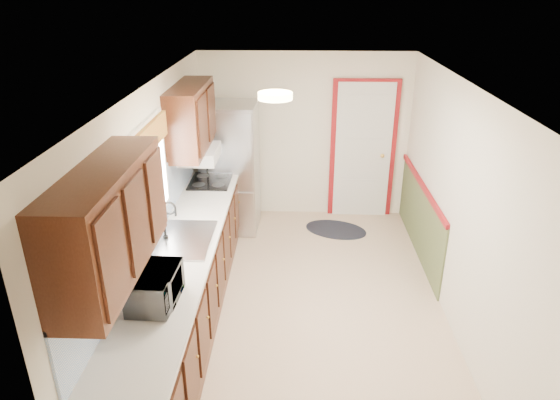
{
  "coord_description": "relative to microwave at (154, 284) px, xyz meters",
  "views": [
    {
      "loc": [
        -0.11,
        -4.48,
        3.27
      ],
      "look_at": [
        -0.28,
        0.32,
        1.15
      ],
      "focal_mm": 32.0,
      "sensor_mm": 36.0,
      "label": 1
    }
  ],
  "objects": [
    {
      "name": "room_shell",
      "position": [
        1.2,
        1.24,
        0.09
      ],
      "size": [
        3.2,
        5.2,
        2.52
      ],
      "color": "#D1B393",
      "rests_on": "ground"
    },
    {
      "name": "kitchen_run",
      "position": [
        -0.04,
        0.95,
        -0.3
      ],
      "size": [
        0.63,
        4.0,
        2.2
      ],
      "color": "#37180C",
      "rests_on": "ground"
    },
    {
      "name": "back_wall_trim",
      "position": [
        2.19,
        3.45,
        -0.22
      ],
      "size": [
        1.12,
        2.3,
        2.08
      ],
      "color": "maroon",
      "rests_on": "ground"
    },
    {
      "name": "ceiling_fixture",
      "position": [
        0.9,
        1.04,
        1.25
      ],
      "size": [
        0.3,
        0.3,
        0.06
      ],
      "primitive_type": "cylinder",
      "color": "#FFD88C",
      "rests_on": "room_shell"
    },
    {
      "name": "microwave",
      "position": [
        0.0,
        0.0,
        0.0
      ],
      "size": [
        0.3,
        0.51,
        0.34
      ],
      "primitive_type": "imported",
      "rotation": [
        0.0,
        0.0,
        1.53
      ],
      "color": "white",
      "rests_on": "kitchen_run"
    },
    {
      "name": "refrigerator",
      "position": [
        0.18,
        3.22,
        -0.21
      ],
      "size": [
        0.77,
        0.76,
        1.79
      ],
      "rotation": [
        0.0,
        0.0,
        -0.03
      ],
      "color": "#B7B7BC",
      "rests_on": "ground"
    },
    {
      "name": "rug",
      "position": [
        1.67,
        3.14,
        -1.1
      ],
      "size": [
        1.01,
        0.82,
        0.01
      ],
      "primitive_type": "ellipsoid",
      "rotation": [
        0.0,
        0.0,
        -0.34
      ],
      "color": "black",
      "rests_on": "ground"
    },
    {
      "name": "cooktop",
      "position": [
        0.01,
        2.57,
        -0.16
      ],
      "size": [
        0.5,
        0.6,
        0.02
      ],
      "primitive_type": "cube",
      "color": "black",
      "rests_on": "kitchen_run"
    }
  ]
}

